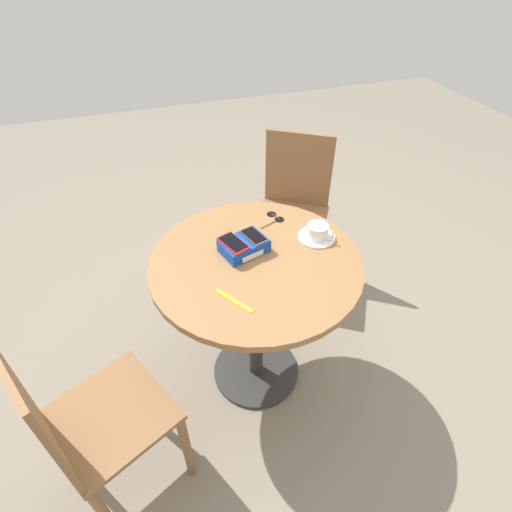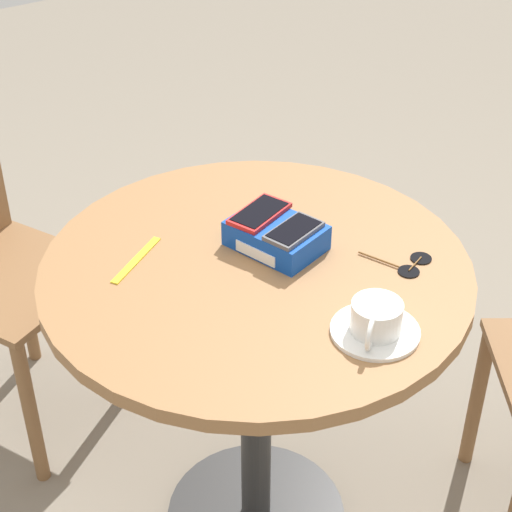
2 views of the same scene
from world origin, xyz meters
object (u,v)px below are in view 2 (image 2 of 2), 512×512
Objects in this scene: phone_red at (259,213)px; phone_gray at (294,231)px; saucer at (375,331)px; coffee_cup at (376,317)px; lanyard_strap at (136,260)px; sunglasses at (411,264)px; round_table at (256,326)px; phone_box at (276,236)px.

phone_gray is (0.09, 0.02, 0.00)m from phone_red.
saucer is 0.03m from coffee_cup.
sunglasses is (0.32, 0.44, 0.00)m from lanyard_strap.
round_table is 6.39× the size of phone_gray.
sunglasses is (-0.12, 0.20, -0.04)m from coffee_cup.
phone_box is 1.22× the size of lanyard_strap.
sunglasses is at bearing 37.27° from phone_red.
phone_box is at bearing -138.25° from sunglasses.
phone_gray is (0.05, 0.01, 0.03)m from phone_box.
saucer reaches higher than sunglasses.
lanyard_strap reaches higher than round_table.
saucer reaches higher than lanyard_strap.
coffee_cup reaches higher than saucer.
sunglasses reaches higher than lanyard_strap.
sunglasses is at bearing 121.01° from saucer.
phone_gray is at bearing 58.59° from lanyard_strap.
phone_gray is at bearing 11.30° from phone_red.
phone_gray is 0.24m from sunglasses.
lanyard_strap is (-0.15, -0.19, 0.16)m from round_table.
sunglasses is at bearing 41.75° from phone_box.
phone_box is at bearing -167.93° from phone_gray.
sunglasses reaches higher than round_table.
lanyard_strap is 0.54m from sunglasses.
round_table is 7.70× the size of coffee_cup.
lanyard_strap is at bearing -151.00° from saucer.
round_table is 0.23m from phone_gray.
phone_box is 1.31× the size of saucer.
coffee_cup is at bearing 10.10° from round_table.
phone_red is at bearing 178.80° from coffee_cup.
saucer is 0.23m from sunglasses.
phone_box reaches higher than round_table.
lanyard_strap is (-0.16, -0.27, -0.06)m from phone_gray.
saucer is 1.27× the size of sunglasses.
phone_gray reaches higher than lanyard_strap.
coffee_cup is 0.23m from sunglasses.
coffee_cup reaches higher than phone_box.
phone_gray is at bearing 174.62° from coffee_cup.
saucer is at bearing -2.50° from phone_box.
phone_gray is 1.21× the size of coffee_cup.
round_table is 5.36× the size of saucer.
coffee_cup is 0.65× the size of lanyard_strap.
round_table is 0.34m from sunglasses.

